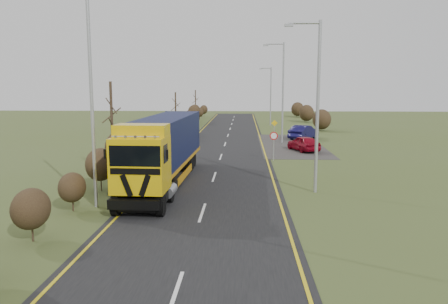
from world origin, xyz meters
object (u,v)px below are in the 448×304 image
object	(u,v)px
streetlight_near	(316,100)
lorry	(164,146)
speed_sign	(274,141)
car_blue_sedan	(304,132)
car_red_hatchback	(303,143)

from	to	relation	value
streetlight_near	lorry	bearing A→B (deg)	168.70
lorry	speed_sign	xyz separation A→B (m)	(7.00, 8.57, -0.71)
streetlight_near	speed_sign	xyz separation A→B (m)	(-1.48, 10.26, -3.47)
lorry	streetlight_near	size ratio (longest dim) A/B	1.59
speed_sign	streetlight_near	bearing A→B (deg)	-81.77
streetlight_near	speed_sign	distance (m)	10.93
car_blue_sedan	lorry	bearing A→B (deg)	95.99
car_red_hatchback	streetlight_near	distance (m)	16.16
car_red_hatchback	streetlight_near	world-z (taller)	streetlight_near
car_blue_sedan	speed_sign	distance (m)	14.85
car_blue_sedan	speed_sign	world-z (taller)	speed_sign
streetlight_near	speed_sign	world-z (taller)	streetlight_near
car_red_hatchback	streetlight_near	size ratio (longest dim) A/B	0.44
car_blue_sedan	streetlight_near	size ratio (longest dim) A/B	0.51
car_red_hatchback	car_blue_sedan	size ratio (longest dim) A/B	0.87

